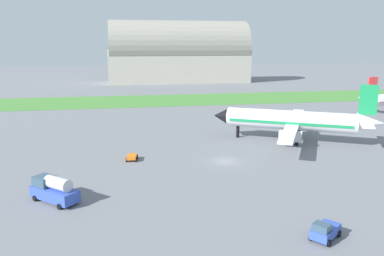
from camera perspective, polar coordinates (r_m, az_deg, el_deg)
ground_plane at (r=63.41m, az=5.03°, el=-4.97°), size 600.00×600.00×0.00m
grass_taxiway_strip at (r=132.48m, az=-3.28°, el=4.19°), size 360.00×28.00×0.08m
airplane_midfield_jet at (r=77.46m, az=14.86°, el=1.06°), size 29.91×29.95×11.70m
fuel_truck_near_gate at (r=50.02m, az=-19.92°, el=-8.60°), size 6.40×6.18×3.29m
baggage_cart_midfield at (r=64.34m, az=-8.96°, el=-4.29°), size 2.08×2.61×0.90m
pushback_tug_by_runway at (r=41.04m, az=19.20°, el=-14.28°), size 3.95×3.63×1.95m
hangar_distant at (r=196.06m, az=-2.01°, el=11.08°), size 69.69×24.20×30.46m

